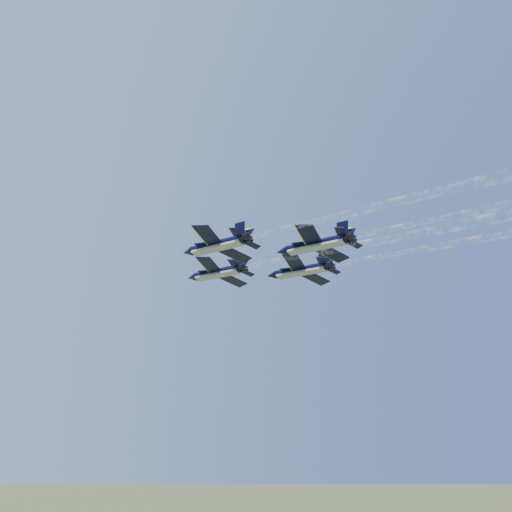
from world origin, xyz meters
TOP-DOWN VIEW (x-y plane):
  - jet_lead at (0.79, 14.06)m, footprint 11.09×15.16m
  - jet_left at (-7.35, 1.47)m, footprint 11.09×15.16m
  - jet_right at (11.89, 4.13)m, footprint 11.09×15.16m
  - jet_slot at (4.66, -7.79)m, footprint 11.09×15.16m

SIDE VIEW (x-z plane):
  - jet_lead at x=0.79m, z-range 97.73..101.95m
  - jet_left at x=-7.35m, z-range 97.73..101.95m
  - jet_right at x=11.89m, z-range 97.73..101.95m
  - jet_slot at x=4.66m, z-range 97.73..101.95m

